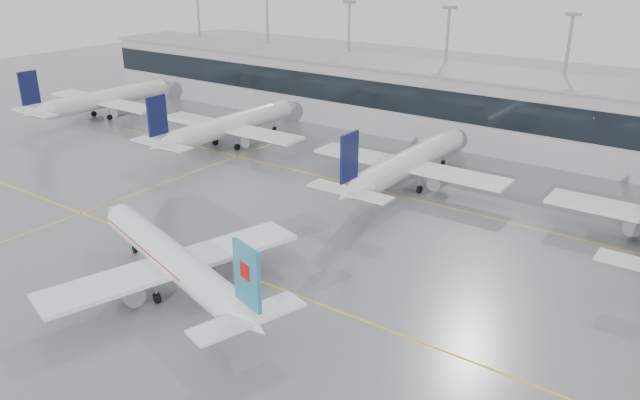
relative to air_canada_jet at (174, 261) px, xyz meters
The scene contains 12 objects.
ground 8.57m from the air_canada_jet, 52.63° to the left, with size 320.00×320.00×0.00m, color gray.
taxi_line_main 8.57m from the air_canada_jet, 52.63° to the left, with size 120.00×0.25×0.01m, color yellow.
taxi_line_north 36.76m from the air_canada_jet, 82.46° to the left, with size 120.00×0.25×0.01m, color yellow.
taxi_line_cross 33.15m from the air_canada_jet, 139.80° to the left, with size 0.25×60.00×0.01m, color yellow.
terminal 68.52m from the air_canada_jet, 85.97° to the left, with size 180.00×15.00×12.00m, color #99999D.
terminal_glass 61.08m from the air_canada_jet, 85.48° to the left, with size 180.00×0.20×5.00m, color black.
terminal_roof 69.04m from the air_canada_jet, 85.97° to the left, with size 182.00×16.00×0.40m, color gray.
light_masts 75.12m from the air_canada_jet, 86.30° to the left, with size 156.40×1.00×22.60m.
air_canada_jet is the anchor object (origin of this frame).
parked_jet_a 76.48m from the air_canada_jet, 148.48° to the left, with size 29.64×36.96×11.72m.
parked_jet_b 50.10m from the air_canada_jet, 127.06° to the left, with size 29.64×36.96×11.72m.
parked_jet_c 40.27m from the air_canada_jet, 83.15° to the left, with size 29.64×36.96×11.72m.
Camera 1 is at (39.38, -42.65, 32.08)m, focal length 35.00 mm.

